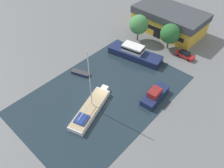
# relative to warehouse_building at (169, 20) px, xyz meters

# --- Properties ---
(ground_plane) EXTENTS (440.00, 440.00, 0.00)m
(ground_plane) POSITION_rel_warehouse_building_xyz_m (3.98, -31.02, -3.20)
(ground_plane) COLOR slate
(water_canal) EXTENTS (23.26, 35.19, 0.01)m
(water_canal) POSITION_rel_warehouse_building_xyz_m (3.98, -31.02, -3.19)
(water_canal) COLOR #1E2D38
(water_canal) RESTS_ON ground
(warehouse_building) EXTENTS (19.69, 11.61, 6.31)m
(warehouse_building) POSITION_rel_warehouse_building_xyz_m (0.00, 0.00, 0.00)
(warehouse_building) COLOR gold
(warehouse_building) RESTS_ON ground
(quay_tree_near_building) EXTENTS (5.00, 5.00, 6.81)m
(quay_tree_near_building) POSITION_rel_warehouse_building_xyz_m (4.84, -7.69, 1.10)
(quay_tree_near_building) COLOR brown
(quay_tree_near_building) RESTS_ON ground
(quay_tree_by_water) EXTENTS (5.02, 5.02, 7.19)m
(quay_tree_by_water) POSITION_rel_warehouse_building_xyz_m (-3.40, -9.89, 1.47)
(quay_tree_by_water) COLOR brown
(quay_tree_by_water) RESTS_ON ground
(parked_car) EXTENTS (4.72, 1.80, 1.61)m
(parked_car) POSITION_rel_warehouse_building_xyz_m (10.21, -8.27, -2.38)
(parked_car) COLOR maroon
(parked_car) RESTS_ON ground
(sailboat_moored) EXTENTS (6.29, 12.56, 13.86)m
(sailboat_moored) POSITION_rel_warehouse_building_xyz_m (5.27, -35.94, -2.56)
(sailboat_moored) COLOR white
(sailboat_moored) RESTS_ON water_canal
(motor_cruiser) EXTENTS (14.05, 6.47, 3.25)m
(motor_cruiser) POSITION_rel_warehouse_building_xyz_m (0.80, -16.62, -2.02)
(motor_cruiser) COLOR #19234C
(motor_cruiser) RESTS_ON water_canal
(small_dinghy) EXTENTS (4.61, 2.76, 0.61)m
(small_dinghy) POSITION_rel_warehouse_building_xyz_m (-4.32, -30.05, -2.88)
(small_dinghy) COLOR #19234C
(small_dinghy) RESTS_ON water_canal
(cabin_boat) EXTENTS (3.23, 7.34, 2.53)m
(cabin_boat) POSITION_rel_warehouse_building_xyz_m (12.51, -24.82, -2.27)
(cabin_boat) COLOR #19234C
(cabin_boat) RESTS_ON water_canal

